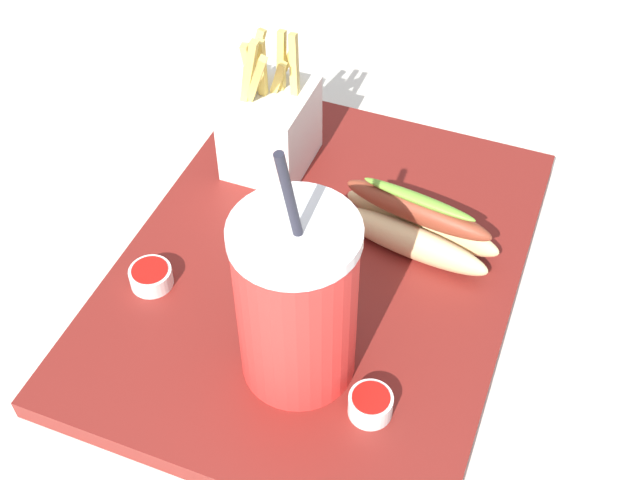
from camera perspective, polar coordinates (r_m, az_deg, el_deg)
ground_plane at (r=0.76m, az=0.00°, el=-3.11°), size 2.40×2.40×0.02m
food_tray at (r=0.74m, az=0.00°, el=-2.11°), size 0.45×0.34×0.02m
soda_cup at (r=0.60m, az=-1.64°, el=-4.34°), size 0.09×0.09×0.23m
fries_basket at (r=0.80m, az=-3.53°, el=7.98°), size 0.09×0.08×0.15m
hot_dog_1 at (r=0.74m, az=6.69°, el=1.01°), size 0.07×0.16×0.06m
ketchup_cup_1 at (r=0.73m, az=-11.74°, el=-2.46°), size 0.04×0.04×0.02m
ketchup_cup_2 at (r=0.63m, az=3.55°, el=-11.36°), size 0.03×0.03×0.02m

